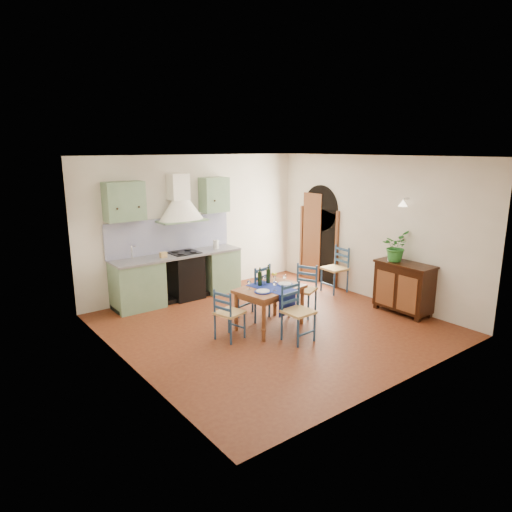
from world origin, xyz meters
The scene contains 13 objects.
floor centered at (0.00, 0.00, 0.00)m, with size 5.00×5.00×0.00m, color #481B0F.
back_wall centered at (-0.47, 2.29, 1.05)m, with size 5.00×0.96×2.80m.
right_wall centered at (2.50, 0.28, 1.34)m, with size 0.26×5.00×2.80m.
left_wall centered at (-2.50, 0.00, 1.40)m, with size 0.04×5.00×2.80m, color silver.
ceiling centered at (0.00, 0.00, 2.80)m, with size 5.00×5.00×0.01m, color white.
dining_table centered at (-0.09, -0.04, 0.62)m, with size 1.20×0.94×1.01m.
chair_near centered at (-0.09, -0.69, 0.46)m, with size 0.44×0.44×0.90m.
chair_far centered at (-0.02, 0.45, 0.50)m, with size 0.54×0.54×0.98m.
chair_left centered at (-0.91, -0.03, 0.42)m, with size 0.47×0.47×0.82m.
chair_right centered at (0.77, 0.07, 0.47)m, with size 0.56×0.56×0.90m.
chair_spare centered at (2.23, 0.65, 0.49)m, with size 0.46×0.46×0.95m.
sideboard centered at (2.26, -0.97, 0.51)m, with size 0.50×1.05×0.94m.
potted_plant centered at (2.23, -0.75, 1.21)m, with size 0.49×0.42×0.54m, color #266D28.
Camera 1 is at (-4.63, -5.59, 2.94)m, focal length 32.00 mm.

